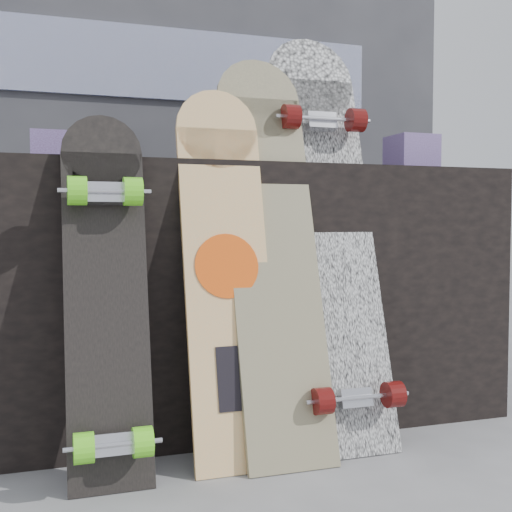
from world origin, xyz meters
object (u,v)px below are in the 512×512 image
object	(u,v)px
vendor_table	(244,293)
longboard_celtic	(272,238)
longboard_geisha	(226,261)
skateboard_dark	(107,291)
longboard_cascadia	(328,224)

from	to	relation	value
vendor_table	longboard_celtic	bearing A→B (deg)	-93.96
vendor_table	longboard_geisha	bearing A→B (deg)	-114.18
vendor_table	skateboard_dark	xyz separation A→B (m)	(-0.47, -0.41, 0.06)
vendor_table	longboard_celtic	xyz separation A→B (m)	(-0.02, -0.34, 0.19)
longboard_geisha	skateboard_dark	xyz separation A→B (m)	(-0.31, -0.05, -0.06)
longboard_geisha	longboard_cascadia	distance (m)	0.35
vendor_table	skateboard_dark	size ratio (longest dim) A/B	1.77
longboard_geisha	skateboard_dark	size ratio (longest dim) A/B	1.10
longboard_cascadia	vendor_table	bearing A→B (deg)	119.50
vendor_table	skateboard_dark	world-z (taller)	skateboard_dark
longboard_cascadia	skateboard_dark	world-z (taller)	longboard_cascadia
vendor_table	longboard_celtic	world-z (taller)	longboard_celtic
longboard_geisha	longboard_celtic	xyz separation A→B (m)	(0.14, 0.02, 0.06)
vendor_table	longboard_geisha	size ratio (longest dim) A/B	1.60
vendor_table	longboard_cascadia	world-z (taller)	longboard_cascadia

